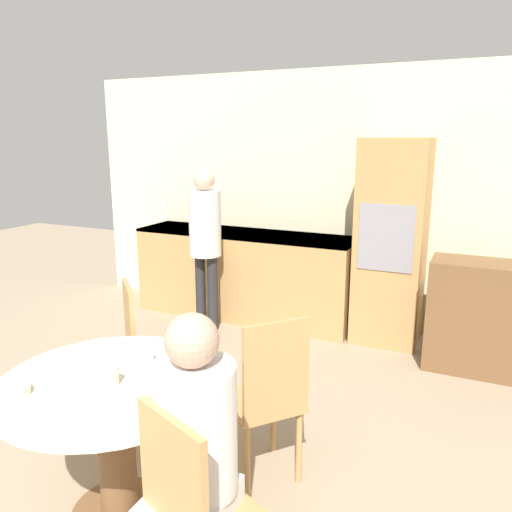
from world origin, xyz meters
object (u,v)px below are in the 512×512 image
Objects in this scene: bowl_far at (11,391)px; bowl_near at (129,397)px; oven_unit at (391,242)px; cup at (111,376)px; chair_far_left at (118,352)px; chair_far_right at (269,394)px; sideboard at (489,318)px; person_seated at (192,448)px; person_standing at (205,232)px; dining_table at (115,426)px; bowl_centre at (139,358)px.

bowl_near is at bearing 18.84° from bowl_far.
oven_unit reaches higher than cup.
chair_far_left is (-1.32, -2.34, -0.40)m from oven_unit.
chair_far_right is at bearing 40.17° from chair_far_left.
person_seated is (-1.06, -2.90, 0.29)m from sideboard.
oven_unit reaches higher than person_standing.
sideboard is 0.75× the size of person_seated.
chair_far_left is (-0.51, 0.64, 0.04)m from dining_table.
chair_far_left reaches higher than bowl_near.
bowl_centre is (-0.21, 0.35, -0.00)m from bowl_near.
chair_far_right is (-1.10, -2.06, 0.09)m from sideboard.
cup is at bearing -2.55° from chair_far_right.
cup reaches higher than bowl_near.
bowl_far is at bearing -178.26° from person_seated.
chair_far_left is at bearing 101.75° from bowl_far.
chair_far_right is at bearing 29.34° from bowl_centre.
dining_table is 0.52m from bowl_far.
person_seated is at bearing 5.66° from chair_far_left.
chair_far_left and chair_far_right have the same top height.
bowl_far is at bearing -161.16° from bowl_near.
bowl_centre is 0.89× the size of bowl_far.
chair_far_left is at bearing -53.86° from chair_far_right.
chair_far_right is at bearing 43.57° from bowl_far.
bowl_centre is at bearing 59.39° from bowl_far.
dining_table is (-0.81, -2.97, -0.44)m from oven_unit.
person_seated is at bearing -24.07° from dining_table.
cup is (0.96, -2.51, -0.20)m from person_standing.
bowl_centre is 0.62m from bowl_far.
bowl_centre is (-1.69, -2.39, 0.32)m from sideboard.
oven_unit is 3.11m from dining_table.
chair_far_left is 1.00× the size of chair_far_right.
bowl_centre is (-0.04, 0.27, -0.03)m from cup.
person_standing is at bearing 146.91° from chair_far_left.
cup is at bearing -6.72° from chair_far_left.
chair_far_left is 6.71× the size of bowl_centre.
bowl_far is (0.20, -0.95, 0.23)m from chair_far_left.
bowl_centre is (0.00, 0.22, 0.28)m from dining_table.
person_seated is (1.15, -0.92, 0.20)m from chair_far_left.
oven_unit is 1.91× the size of chair_far_left.
bowl_far reaches higher than dining_table.
chair_far_left is 0.62× the size of person_standing.
chair_far_left is at bearing 128.74° from dining_table.
oven_unit is 10.23× the size of bowl_near.
dining_table is 0.38m from bowl_near.
chair_far_left is 0.78× the size of person_seated.
sideboard is 2.96m from chair_far_left.
person_seated is 7.66× the size of bowl_far.
chair_far_left is 1.09m from bowl_near.
person_standing is 10.88× the size of bowl_centre.
oven_unit is at bearing 73.73° from bowl_centre.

